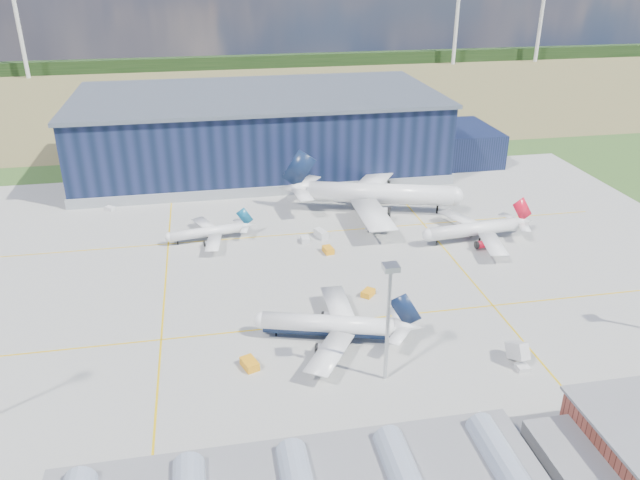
{
  "coord_description": "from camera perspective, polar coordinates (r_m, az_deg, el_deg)",
  "views": [
    {
      "loc": [
        -18.34,
        -117.13,
        69.79
      ],
      "look_at": [
        5.59,
        9.43,
        9.8
      ],
      "focal_mm": 35.0,
      "sensor_mm": 36.0,
      "label": 1
    }
  ],
  "objects": [
    {
      "name": "gse_van_c",
      "position": [
        105.92,
        13.83,
        -16.25
      ],
      "size": [
        5.66,
        4.15,
        2.46
      ],
      "primitive_type": "cube",
      "rotation": [
        0.0,
        0.0,
        1.94
      ],
      "color": "silver",
      "rests_on": "ground"
    },
    {
      "name": "light_mast_center",
      "position": [
        106.53,
        6.31,
        -5.87
      ],
      "size": [
        2.6,
        2.6,
        23.0
      ],
      "color": "#B5B8BC",
      "rests_on": "ground"
    },
    {
      "name": "apron",
      "position": [
        146.17,
        -2.2,
        -3.55
      ],
      "size": [
        220.0,
        160.0,
        0.08
      ],
      "color": "gray",
      "rests_on": "ground"
    },
    {
      "name": "farmland",
      "position": [
        344.76,
        -7.64,
        13.08
      ],
      "size": [
        600.0,
        220.0,
        0.01
      ],
      "primitive_type": "cube",
      "color": "olive",
      "rests_on": "ground"
    },
    {
      "name": "treeline",
      "position": [
        422.68,
        -8.41,
        15.77
      ],
      "size": [
        600.0,
        8.0,
        8.0
      ],
      "primitive_type": "cube",
      "color": "black",
      "rests_on": "ground"
    },
    {
      "name": "gse_cart_a",
      "position": [
        163.88,
        -1.37,
        0.02
      ],
      "size": [
        2.13,
        3.15,
        1.35
      ],
      "primitive_type": "cube",
      "rotation": [
        0.0,
        0.0,
        0.01
      ],
      "color": "silver",
      "rests_on": "ground"
    },
    {
      "name": "gse_cart_b",
      "position": [
        194.24,
        -18.64,
        2.74
      ],
      "size": [
        3.25,
        3.11,
        1.18
      ],
      "primitive_type": "cube",
      "rotation": [
        0.0,
        0.0,
        0.9
      ],
      "color": "silver",
      "rests_on": "ground"
    },
    {
      "name": "airliner_widebody",
      "position": [
        181.13,
        5.52,
        5.17
      ],
      "size": [
        66.41,
        65.61,
        17.55
      ],
      "primitive_type": null,
      "rotation": [
        0.0,
        0.0,
        -0.28
      ],
      "color": "white",
      "rests_on": "ground"
    },
    {
      "name": "gse_tug_a",
      "position": [
        117.39,
        -6.45,
        -11.2
      ],
      "size": [
        3.57,
        4.48,
        1.63
      ],
      "primitive_type": "cube",
      "rotation": [
        0.0,
        0.0,
        0.35
      ],
      "color": "orange",
      "rests_on": "ground"
    },
    {
      "name": "airliner_regional",
      "position": [
        165.91,
        -10.42,
        1.15
      ],
      "size": [
        27.26,
        26.83,
        7.84
      ],
      "primitive_type": null,
      "rotation": [
        0.0,
        0.0,
        3.29
      ],
      "color": "white",
      "rests_on": "ground"
    },
    {
      "name": "gse_tug_c",
      "position": [
        158.07,
        0.75,
        -0.92
      ],
      "size": [
        2.74,
        3.8,
        1.52
      ],
      "primitive_type": "cube",
      "rotation": [
        0.0,
        0.0,
        0.17
      ],
      "color": "orange",
      "rests_on": "ground"
    },
    {
      "name": "gse_van_b",
      "position": [
        166.46,
        0.08,
        0.57
      ],
      "size": [
        3.47,
        4.89,
        2.04
      ],
      "primitive_type": "cube",
      "rotation": [
        0.0,
        0.0,
        0.36
      ],
      "color": "silver",
      "rests_on": "ground"
    },
    {
      "name": "airliner_navy",
      "position": [
        121.73,
        0.8,
        -6.94
      ],
      "size": [
        41.43,
        40.94,
        10.89
      ],
      "primitive_type": null,
      "rotation": [
        0.0,
        0.0,
        2.85
      ],
      "color": "white",
      "rests_on": "ground"
    },
    {
      "name": "hangar",
      "position": [
        220.79,
        -4.9,
        9.61
      ],
      "size": [
        145.0,
        62.0,
        26.1
      ],
      "color": "black",
      "rests_on": "ground"
    },
    {
      "name": "ground",
      "position": [
        137.57,
        -1.57,
        -5.52
      ],
      "size": [
        600.0,
        600.0,
        0.0
      ],
      "primitive_type": "plane",
      "color": "#24491B",
      "rests_on": "ground"
    },
    {
      "name": "car_b",
      "position": [
        115.48,
        25.12,
        -14.69
      ],
      "size": [
        3.42,
        2.01,
        1.07
      ],
      "primitive_type": "imported",
      "rotation": [
        0.0,
        0.0,
        1.28
      ],
      "color": "#99999E",
      "rests_on": "ground"
    },
    {
      "name": "gse_tug_b",
      "position": [
        139.22,
        4.42,
        -4.86
      ],
      "size": [
        3.75,
        3.82,
        1.39
      ],
      "primitive_type": "cube",
      "rotation": [
        0.0,
        0.0,
        -0.74
      ],
      "color": "orange",
      "rests_on": "ground"
    },
    {
      "name": "airstair",
      "position": [
        123.22,
        17.54,
        -9.98
      ],
      "size": [
        2.56,
        5.1,
        3.13
      ],
      "primitive_type": "cube",
      "rotation": [
        0.0,
        0.0,
        0.13
      ],
      "color": "silver",
      "rests_on": "ground"
    },
    {
      "name": "airliner_red",
      "position": [
        167.4,
        13.85,
        1.53
      ],
      "size": [
        35.04,
        34.41,
        10.51
      ],
      "primitive_type": null,
      "rotation": [
        0.0,
        0.0,
        3.24
      ],
      "color": "white",
      "rests_on": "ground"
    }
  ]
}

